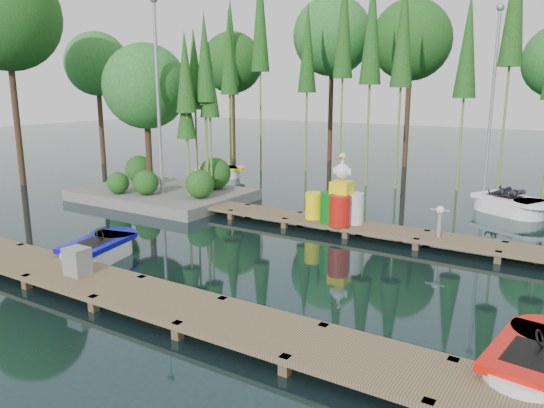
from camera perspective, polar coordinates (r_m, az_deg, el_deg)
The scene contains 15 objects.
ground_plane at distance 14.51m, azimuth -2.73°, elevation -4.38°, with size 90.00×90.00×0.00m, color #1A2F32.
near_dock at distance 11.26m, azimuth -16.16°, elevation -8.76°, with size 18.00×1.50×0.50m.
far_dock at distance 16.02m, azimuth 5.35°, elevation -1.92°, with size 15.00×1.20×0.50m.
island at distance 20.48m, azimuth -12.14°, elevation 9.43°, with size 6.20×4.20×6.75m.
tree_screen at distance 24.19m, azimuth 8.11°, elevation 17.00°, with size 34.42×18.53×10.31m.
lamp_island at distance 19.33m, azimuth -12.23°, elevation 12.44°, with size 0.30×0.30×7.25m.
lamp_rear at distance 22.69m, azimuth 22.72°, elevation 11.76°, with size 0.30×0.30×7.25m.
boat_blue at distance 13.92m, azimuth -18.11°, elevation -4.76°, with size 1.56×2.55×0.80m.
boat_red at distance 8.98m, azimuth 26.47°, elevation -15.31°, with size 1.42×2.62×0.84m.
boat_yellow_far at distance 24.81m, azimuth -5.83°, elevation 3.36°, with size 2.45×2.45×1.20m.
boat_white_far at distance 19.56m, azimuth 24.23°, elevation -0.13°, with size 3.02×2.38×1.31m.
utility_cabinet at distance 12.06m, azimuth -20.22°, elevation -5.79°, with size 0.48×0.41×0.59m, color gray.
yellow_barrel at distance 16.02m, azimuth 4.54°, elevation -0.16°, with size 0.53×0.53×0.80m, color yellow.
drum_cluster at distance 15.43m, azimuth 7.46°, elevation 0.05°, with size 1.20×1.10×2.07m.
seagull_post at distance 14.67m, azimuth 17.61°, elevation -1.26°, with size 0.53×0.29×0.85m.
Camera 1 is at (8.00, -11.33, 4.26)m, focal length 35.00 mm.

